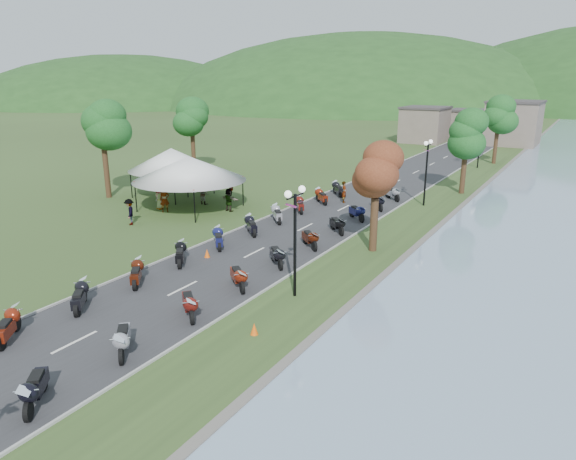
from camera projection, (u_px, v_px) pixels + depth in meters
The scene contains 12 objects.
road at pixel (373, 193), 44.07m from camera, with size 7.00×120.00×0.02m, color #323234.
hills_backdrop at pixel (549, 106), 175.58m from camera, with size 360.00×120.00×76.00m, color #285621, non-canonical shape.
far_building at pixel (469, 123), 81.33m from camera, with size 18.00×16.00×5.00m, color #75665B.
moto_row_left at pixel (160, 264), 26.03m from camera, with size 2.60×44.17×1.10m, color #331411, non-canonical shape.
moto_row_right at pixel (278, 256), 27.18m from camera, with size 2.60×37.58×1.10m, color #331411, non-canonical shape.
vendor_tent_main at pixel (190, 183), 38.47m from camera, with size 5.65×5.65×4.00m, color white, non-canonical shape.
vendor_tent_side at pixel (172, 172), 42.76m from camera, with size 4.79×4.79×4.00m, color white, non-canonical shape.
tree_park_left at pixel (103, 138), 41.33m from camera, with size 3.52×3.52×9.77m, color #226525, non-canonical shape.
tree_lakeside at pixel (375, 191), 28.64m from camera, with size 2.53×2.53×7.04m, color #226525, non-canonical shape.
pedestrian_a at pixel (166, 212), 38.10m from camera, with size 0.69×0.50×1.89m, color slate.
pedestrian_b at pixel (204, 204), 40.45m from camera, with size 0.82×0.45×1.68m, color slate.
pedestrian_c at pixel (131, 225), 34.85m from camera, with size 1.15×0.48×1.78m, color slate.
Camera 1 is at (15.86, -0.76, 9.67)m, focal length 32.00 mm.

